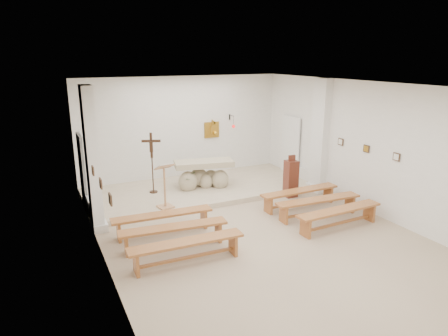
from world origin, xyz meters
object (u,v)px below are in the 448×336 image
lectern (165,186)px  bench_left_second (174,231)px  donation_pedestal (291,178)px  bench_left_third (187,247)px  bench_left_front (163,218)px  bench_right_front (300,194)px  bench_right_second (318,203)px  bench_right_third (339,214)px  altar (203,176)px  crucifix_stand (152,158)px

lectern → bench_left_second: size_ratio=0.52×
donation_pedestal → bench_left_second: (-4.28, -1.65, -0.19)m
bench_left_third → bench_left_front: bearing=92.3°
lectern → bench_left_second: lectern is taller
bench_right_front → bench_right_second: bearing=-90.9°
lectern → bench_right_second: (3.53, -2.03, -0.40)m
donation_pedestal → bench_left_third: bearing=-146.6°
donation_pedestal → bench_right_third: 2.48m
lectern → bench_left_second: bearing=-113.4°
bench_left_front → bench_left_second: size_ratio=1.00×
bench_right_front → lectern: bearing=160.0°
donation_pedestal → bench_left_second: size_ratio=0.53×
donation_pedestal → bench_left_front: 4.36m
lectern → bench_left_third: bearing=-109.8°
altar → bench_left_third: 4.54m
lectern → bench_right_front: bearing=-29.6°
lectern → bench_left_third: 2.91m
altar → bench_right_second: altar is taller
altar → crucifix_stand: size_ratio=1.05×
bench_left_second → bench_right_second: same height
lectern → bench_left_third: lectern is taller
lectern → crucifix_stand: 1.43m
bench_left_third → bench_right_third: same height
lectern → bench_right_third: lectern is taller
bench_right_front → bench_left_second: same height
lectern → bench_left_second: (-0.46, -2.03, -0.40)m
bench_left_second → bench_left_third: bearing=-83.6°
bench_left_front → bench_right_third: bearing=-18.4°
altar → bench_left_second: 3.84m
lectern → bench_right_second: bearing=-40.5°
crucifix_stand → bench_left_second: bearing=-77.0°
bench_right_second → bench_left_third: 4.08m
bench_right_second → bench_right_third: (0.00, -0.81, 0.00)m
bench_left_second → bench_right_second: bearing=6.4°
crucifix_stand → bench_right_front: (3.48, -2.59, -0.82)m
altar → bench_right_second: size_ratio=0.79×
altar → bench_left_third: bearing=-105.2°
bench_left_second → bench_right_second: size_ratio=1.00×
donation_pedestal → bench_left_second: 4.59m
bench_right_front → altar: bearing=127.5°
lectern → bench_right_third: (3.53, -2.84, -0.40)m
bench_left_front → bench_left_second: 0.81m
altar → bench_left_third: size_ratio=0.79×
lectern → bench_left_second: 2.12m
bench_right_second → bench_left_third: (-4.00, -0.81, 0.00)m
bench_left_front → bench_right_front: same height
bench_left_front → bench_left_second: (0.00, -0.81, 0.00)m
altar → bench_left_front: (-2.08, -2.41, -0.13)m
altar → lectern: 2.03m
bench_right_second → bench_left_third: same height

